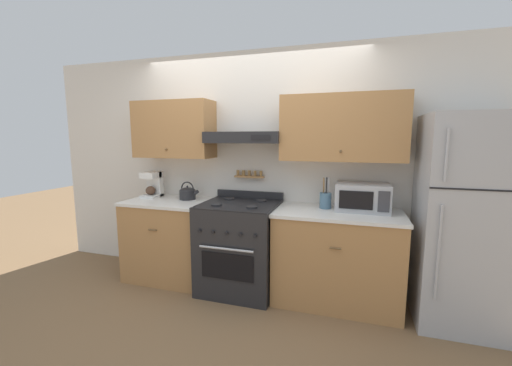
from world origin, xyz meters
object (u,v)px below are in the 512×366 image
(stove_range, at_px, (240,246))
(tea_kettle, at_px, (188,193))
(microwave, at_px, (362,197))
(coffee_maker, at_px, (153,184))
(refrigerator, at_px, (469,222))
(utensil_crock, at_px, (325,200))

(stove_range, distance_m, tea_kettle, 0.87)
(microwave, bearing_deg, coffee_maker, 179.74)
(tea_kettle, height_order, microwave, microwave)
(refrigerator, relative_size, microwave, 3.63)
(microwave, bearing_deg, stove_range, -172.29)
(coffee_maker, relative_size, microwave, 0.60)
(microwave, distance_m, utensil_crock, 0.35)
(refrigerator, xyz_separation_m, microwave, (-0.86, 0.16, 0.14))
(coffee_maker, relative_size, utensil_crock, 0.97)
(refrigerator, xyz_separation_m, tea_kettle, (-2.76, 0.14, 0.08))
(stove_range, distance_m, utensil_crock, 1.02)
(coffee_maker, bearing_deg, microwave, -0.26)
(refrigerator, height_order, coffee_maker, refrigerator)
(coffee_maker, distance_m, utensil_crock, 2.03)
(stove_range, xyz_separation_m, microwave, (1.21, 0.16, 0.57))
(stove_range, xyz_separation_m, refrigerator, (2.07, 0.01, 0.43))
(stove_range, bearing_deg, coffee_maker, 171.51)
(refrigerator, distance_m, utensil_crock, 1.22)
(coffee_maker, bearing_deg, tea_kettle, -3.38)
(refrigerator, distance_m, tea_kettle, 2.76)
(tea_kettle, bearing_deg, coffee_maker, 176.62)
(refrigerator, bearing_deg, microwave, 169.65)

